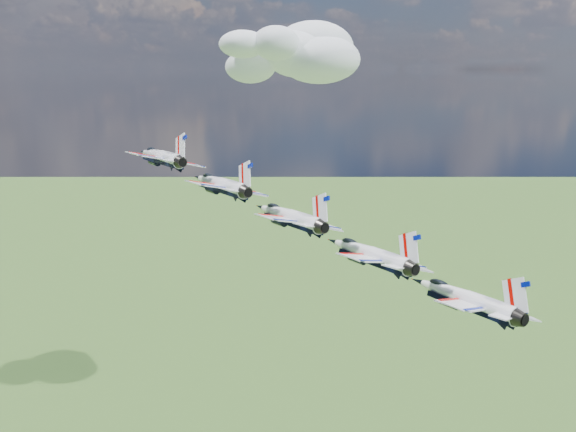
{
  "coord_description": "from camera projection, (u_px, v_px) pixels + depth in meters",
  "views": [
    {
      "loc": [
        -2.42,
        -88.47,
        163.91
      ],
      "look_at": [
        8.79,
        -19.02,
        147.79
      ],
      "focal_mm": 40.0,
      "sensor_mm": 36.0,
      "label": 1
    }
  ],
  "objects": [
    {
      "name": "cloud_far",
      "position": [
        275.0,
        55.0,
        260.46
      ],
      "size": [
        57.15,
        44.9,
        22.45
      ],
      "primitive_type": "ellipsoid",
      "color": "white"
    },
    {
      "name": "jet_1",
      "position": [
        219.0,
        184.0,
        77.78
      ],
      "size": [
        15.21,
        17.06,
        6.39
      ],
      "primitive_type": null,
      "rotation": [
        0.0,
        0.25,
        0.44
      ],
      "color": "silver"
    },
    {
      "name": "jet_0",
      "position": [
        160.0,
        156.0,
        83.39
      ],
      "size": [
        15.21,
        17.06,
        6.39
      ],
      "primitive_type": null,
      "rotation": [
        0.0,
        0.25,
        0.44
      ],
      "color": "white"
    },
    {
      "name": "jet_2",
      "position": [
        288.0,
        216.0,
        72.17
      ],
      "size": [
        15.21,
        17.06,
        6.39
      ],
      "primitive_type": null,
      "rotation": [
        0.0,
        0.25,
        0.44
      ],
      "color": "white"
    },
    {
      "name": "jet_4",
      "position": [
        463.0,
        298.0,
        60.94
      ],
      "size": [
        15.21,
        17.06,
        6.39
      ],
      "primitive_type": null,
      "rotation": [
        0.0,
        0.25,
        0.44
      ],
      "color": "white"
    },
    {
      "name": "jet_3",
      "position": [
        368.0,
        253.0,
        66.55
      ],
      "size": [
        15.21,
        17.06,
        6.39
      ],
      "primitive_type": null,
      "rotation": [
        0.0,
        0.25,
        0.44
      ],
      "color": "white"
    }
  ]
}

